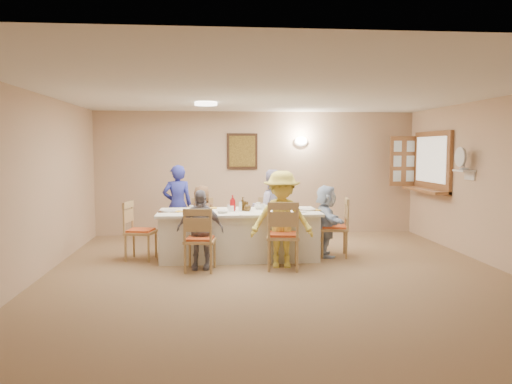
{
  "coord_description": "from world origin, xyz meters",
  "views": [
    {
      "loc": [
        -0.9,
        -6.64,
        1.76
      ],
      "look_at": [
        -0.2,
        1.4,
        1.05
      ],
      "focal_mm": 35.0,
      "sensor_mm": 36.0,
      "label": 1
    }
  ],
  "objects": [
    {
      "name": "wall_sconce",
      "position": [
        0.9,
        3.44,
        1.9
      ],
      "size": [
        0.26,
        0.09,
        0.18
      ],
      "primitive_type": "ellipsoid",
      "color": "white",
      "rests_on": "room_walls"
    },
    {
      "name": "condiment_brown",
      "position": [
        -0.42,
        1.33,
        0.87
      ],
      "size": [
        0.17,
        0.17,
        0.22
      ],
      "primitive_type": "imported",
      "rotation": [
        0.0,
        0.0,
        0.43
      ],
      "color": "#483213",
      "rests_on": "dining_table"
    },
    {
      "name": "napkin_bl",
      "position": [
        -0.91,
        1.64,
        0.77
      ],
      "size": [
        0.15,
        0.15,
        0.01
      ],
      "primitive_type": "cube",
      "color": "yellow",
      "rests_on": "dining_table"
    },
    {
      "name": "bowl_a",
      "position": [
        -0.75,
        1.04,
        0.78
      ],
      "size": [
        0.28,
        0.28,
        0.05
      ],
      "primitive_type": "imported",
      "rotation": [
        0.0,
        0.0,
        -0.24
      ],
      "color": "white",
      "rests_on": "dining_table"
    },
    {
      "name": "placemat_bl",
      "position": [
        -1.09,
        1.69,
        0.76
      ],
      "size": [
        0.36,
        0.27,
        0.01
      ],
      "primitive_type": "cube",
      "color": "#472B19",
      "rests_on": "dining_table"
    },
    {
      "name": "chair_back_left",
      "position": [
        -1.09,
        2.07,
        0.44
      ],
      "size": [
        0.43,
        0.43,
        0.89
      ],
      "primitive_type": null,
      "rotation": [
        0.0,
        0.0,
        -0.01
      ],
      "color": "tan",
      "rests_on": "ground"
    },
    {
      "name": "serving_hatch",
      "position": [
        3.21,
        2.4,
        1.5
      ],
      "size": [
        0.06,
        1.5,
        1.15
      ],
      "primitive_type": "cube",
      "color": "brown",
      "rests_on": "room_walls"
    },
    {
      "name": "condiment_malt",
      "position": [
        -0.35,
        1.23,
        0.84
      ],
      "size": [
        0.12,
        0.12,
        0.15
      ],
      "primitive_type": "imported",
      "rotation": [
        0.0,
        0.0,
        -0.03
      ],
      "color": "#483213",
      "rests_on": "dining_table"
    },
    {
      "name": "hatch_sill",
      "position": [
        3.09,
        2.4,
        0.97
      ],
      "size": [
        0.3,
        1.5,
        0.05
      ],
      "primitive_type": "cube",
      "color": "brown",
      "rests_on": "room_walls"
    },
    {
      "name": "chair_front_right",
      "position": [
        0.11,
        0.47,
        0.51
      ],
      "size": [
        0.55,
        0.55,
        1.01
      ],
      "primitive_type": null,
      "rotation": [
        0.0,
        0.0,
        3.01
      ],
      "color": "tan",
      "rests_on": "ground"
    },
    {
      "name": "plate_br",
      "position": [
        0.11,
        1.69,
        0.77
      ],
      "size": [
        0.25,
        0.25,
        0.02
      ],
      "primitive_type": "cylinder",
      "color": "white",
      "rests_on": "dining_table"
    },
    {
      "name": "chair_back_right",
      "position": [
        0.11,
        2.07,
        0.44
      ],
      "size": [
        0.43,
        0.43,
        0.89
      ],
      "primitive_type": null,
      "rotation": [
        0.0,
        0.0,
        0.01
      ],
      "color": "tan",
      "rests_on": "ground"
    },
    {
      "name": "plate_fl",
      "position": [
        -1.09,
        0.85,
        0.77
      ],
      "size": [
        0.26,
        0.26,
        0.02
      ],
      "primitive_type": "cylinder",
      "color": "white",
      "rests_on": "dining_table"
    },
    {
      "name": "chair_front_left",
      "position": [
        -1.09,
        0.47,
        0.46
      ],
      "size": [
        0.5,
        0.5,
        0.93
      ],
      "primitive_type": null,
      "rotation": [
        0.0,
        0.0,
        3.01
      ],
      "color": "tan",
      "rests_on": "ground"
    },
    {
      "name": "plate_bl",
      "position": [
        -1.09,
        1.69,
        0.77
      ],
      "size": [
        0.24,
        0.24,
        0.02
      ],
      "primitive_type": "cylinder",
      "color": "white",
      "rests_on": "dining_table"
    },
    {
      "name": "fan_shelf",
      "position": [
        3.13,
        1.05,
        1.4
      ],
      "size": [
        0.22,
        0.36,
        0.03
      ],
      "primitive_type": "cube",
      "color": "white",
      "rests_on": "room_walls"
    },
    {
      "name": "shutter_door",
      "position": [
        2.95,
        3.16,
        1.5
      ],
      "size": [
        0.55,
        0.04,
        1.0
      ],
      "primitive_type": "cube",
      "color": "brown",
      "rests_on": "room_walls"
    },
    {
      "name": "diner_back_right",
      "position": [
        0.11,
        1.95,
        0.7
      ],
      "size": [
        0.69,
        0.54,
        1.39
      ],
      "primitive_type": "imported",
      "rotation": [
        0.0,
        0.0,
        3.15
      ],
      "color": "#9E98BE",
      "rests_on": "ground"
    },
    {
      "name": "napkin_fr",
      "position": [
        0.29,
        0.8,
        0.77
      ],
      "size": [
        0.13,
        0.13,
        0.01
      ],
      "primitive_type": "cube",
      "color": "yellow",
      "rests_on": "dining_table"
    },
    {
      "name": "placemat_le",
      "position": [
        -1.59,
        1.27,
        0.76
      ],
      "size": [
        0.34,
        0.25,
        0.01
      ],
      "primitive_type": "cube",
      "color": "#472B19",
      "rests_on": "dining_table"
    },
    {
      "name": "diner_right_end",
      "position": [
        0.93,
        1.27,
        0.58
      ],
      "size": [
        1.08,
        0.35,
        1.16
      ],
      "primitive_type": "imported",
      "rotation": [
        0.0,
        0.0,
        1.57
      ],
      "color": "silver",
      "rests_on": "ground"
    },
    {
      "name": "caregiver",
      "position": [
        -1.54,
        2.42,
        0.73
      ],
      "size": [
        0.65,
        0.53,
        1.46
      ],
      "primitive_type": "imported",
      "rotation": [
        0.0,
        0.0,
        3.31
      ],
      "color": "#2B329A",
      "rests_on": "ground"
    },
    {
      "name": "condiment_ketchup",
      "position": [
        -0.59,
        1.26,
        0.89
      ],
      "size": [
        0.17,
        0.17,
        0.26
      ],
      "primitive_type": "imported",
      "rotation": [
        0.0,
        0.0,
        -0.41
      ],
      "color": "#AE0E11",
      "rests_on": "dining_table"
    },
    {
      "name": "desk_fan",
      "position": [
        3.1,
        1.05,
        1.55
      ],
      "size": [
        0.3,
        0.3,
        0.28
      ],
      "primitive_type": null,
      "color": "#A5A5A8",
      "rests_on": "fan_shelf"
    },
    {
      "name": "diner_front_right",
      "position": [
        0.11,
        0.59,
        0.71
      ],
      "size": [
        1.01,
        0.69,
        1.43
      ],
      "primitive_type": "imported",
      "rotation": [
        0.0,
        0.0,
        -0.08
      ],
      "color": "#FAE454",
      "rests_on": "ground"
    },
    {
      "name": "wall_picture",
      "position": [
        -0.3,
        3.46,
        1.7
      ],
      "size": [
        0.62,
        0.05,
        0.72
      ],
      "color": "black",
      "rests_on": "room_walls"
    },
    {
      "name": "placemat_re",
      "position": [
        0.63,
        1.27,
        0.76
      ],
      "size": [
        0.34,
        0.26,
        0.01
      ],
      "primitive_type": "cube",
      "color": "#472B19",
      "rests_on": "dining_table"
    },
    {
      "name": "ceiling_light",
      "position": [
        -1.0,
        1.5,
        2.47
      ],
      "size": [
        0.36,
        0.36,
        0.05
      ],
      "primitive_type": "cylinder",
      "color": "white",
      "rests_on": "room_walls"
    },
    {
      "name": "placemat_fr",
      "position": [
        0.11,
        0.85,
        0.76
      ],
      "size": [
        0.36,
        0.27,
        0.01
      ],
      "primitive_type": "cube",
      "color": "#472B19",
      "rests_on": "dining_table"
    },
    {
      "name": "chair_left_end",
      "position": [
        -2.04,
        1.27,
        0.46
      ],
      "size": [
        0.52,
        0.52,
        0.93
      ],
      "primitive_type": null,
      "rotation": [
        0.0,
        0.0,
        1.38
      ],
      "color": "tan",
      "rests_on": "ground"
    },
    {
      "name": "teacup_a",
      "position": [
        -1.25,
        0.92,
        0.8
      ],
      "size": [
        0.15,
        0.15,
        0.08
      ],
      "primitive_type": "imported",
      "rotation": [
        0.0,
        0.0,
        -0.27
      ],
      "color": "white",
      "rests_on": "dining_table"
    },
    {
      "name": "room_walls",
      "position": [
        0.0,
        0.0,
        1.51
      ],
      "size": [
        7.0,
        7.0,
        7.0
      ],
      "color": "tan",
      "rests_on": "ground"
    },
    {
      "name": "ground",
      "position": [
        0.0,
        0.0,
        0.0
      ],
      "size": [
        7.0,
        7.0,
        0.0
      ],
      "primitive_type": "plane",
      "color": "olive"
    },
    {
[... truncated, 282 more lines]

